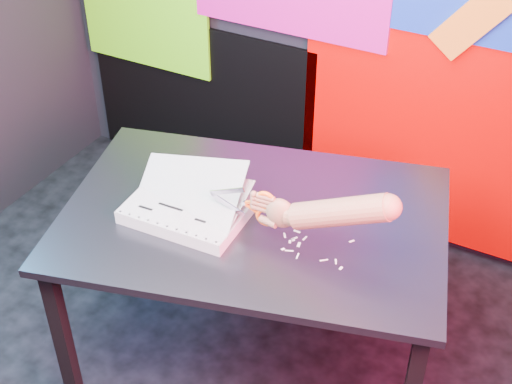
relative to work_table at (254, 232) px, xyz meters
The scene contains 7 objects.
room 0.81m from the work_table, 105.64° to the right, with size 3.01×3.01×2.71m.
backdrop 1.07m from the work_table, 93.32° to the left, with size 2.88×0.05×2.08m.
work_table is the anchor object (origin of this frame).
printout_stack 0.25m from the work_table, 152.37° to the right, with size 0.44×0.32×0.22m.
scissors 0.25m from the work_table, 51.59° to the right, with size 0.24×0.02×0.14m.
hand_forearm 0.43m from the work_table, 16.14° to the right, with size 0.48×0.11×0.23m.
paper_clippings 0.25m from the work_table, 15.79° to the right, with size 0.25×0.18×0.00m.
Camera 1 is at (1.04, -1.29, 2.31)m, focal length 50.00 mm.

